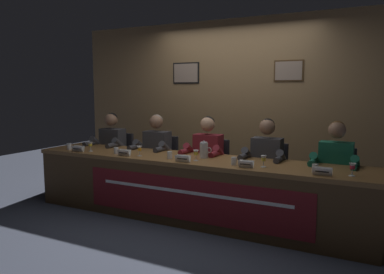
{
  "coord_description": "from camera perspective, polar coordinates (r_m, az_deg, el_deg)",
  "views": [
    {
      "loc": [
        2.05,
        -3.99,
        1.56
      ],
      "look_at": [
        0.0,
        0.0,
        1.0
      ],
      "focal_mm": 35.39,
      "sensor_mm": 36.0,
      "label": 1
    }
  ],
  "objects": [
    {
      "name": "conference_table",
      "position": [
        4.5,
        -0.65,
        -6.2
      ],
      "size": [
        4.25,
        0.79,
        0.75
      ],
      "color": "brown",
      "rests_on": "ground_plane"
    },
    {
      "name": "ground_plane",
      "position": [
        4.75,
        0.0,
        -12.02
      ],
      "size": [
        12.0,
        12.0,
        0.0
      ],
      "primitive_type": "plane",
      "color": "#383D4C"
    },
    {
      "name": "juice_glass_far_left",
      "position": [
        5.19,
        -15.06,
        -1.15
      ],
      "size": [
        0.06,
        0.06,
        0.12
      ],
      "color": "white",
      "rests_on": "conference_table"
    },
    {
      "name": "juice_glass_center",
      "position": [
        4.35,
        0.6,
        -2.47
      ],
      "size": [
        0.06,
        0.06,
        0.12
      ],
      "color": "white",
      "rests_on": "conference_table"
    },
    {
      "name": "water_cup_left",
      "position": [
        4.91,
        -11.35,
        -2.07
      ],
      "size": [
        0.06,
        0.06,
        0.08
      ],
      "color": "silver",
      "rests_on": "conference_table"
    },
    {
      "name": "chair_far_right",
      "position": [
        4.73,
        20.83,
        -7.15
      ],
      "size": [
        0.44,
        0.45,
        0.89
      ],
      "color": "black",
      "rests_on": "ground_plane"
    },
    {
      "name": "water_cup_right",
      "position": [
        4.14,
        6.32,
        -3.68
      ],
      "size": [
        0.06,
        0.06,
        0.08
      ],
      "color": "silver",
      "rests_on": "conference_table"
    },
    {
      "name": "panelist_far_left",
      "position": [
        5.74,
        -12.37,
        -1.56
      ],
      "size": [
        0.51,
        0.48,
        1.22
      ],
      "color": "black",
      "rests_on": "ground_plane"
    },
    {
      "name": "nameplate_right",
      "position": [
        4.0,
        8.13,
        -4.06
      ],
      "size": [
        0.16,
        0.06,
        0.08
      ],
      "color": "white",
      "rests_on": "conference_table"
    },
    {
      "name": "chair_right",
      "position": [
        4.87,
        11.52,
        -6.41
      ],
      "size": [
        0.44,
        0.45,
        0.89
      ],
      "color": "black",
      "rests_on": "ground_plane"
    },
    {
      "name": "water_cup_far_right",
      "position": [
        3.93,
        18.06,
        -4.57
      ],
      "size": [
        0.06,
        0.06,
        0.08
      ],
      "color": "silver",
      "rests_on": "conference_table"
    },
    {
      "name": "panelist_center",
      "position": [
        4.9,
        2.04,
        -2.88
      ],
      "size": [
        0.51,
        0.48,
        1.22
      ],
      "color": "black",
      "rests_on": "ground_plane"
    },
    {
      "name": "water_cup_center",
      "position": [
        4.49,
        -3.39,
        -2.79
      ],
      "size": [
        0.06,
        0.06,
        0.08
      ],
      "color": "silver",
      "rests_on": "conference_table"
    },
    {
      "name": "juice_glass_left",
      "position": [
        4.7,
        -7.91,
        -1.82
      ],
      "size": [
        0.06,
        0.06,
        0.12
      ],
      "color": "white",
      "rests_on": "conference_table"
    },
    {
      "name": "chair_center",
      "position": [
        5.13,
        2.97,
        -5.57
      ],
      "size": [
        0.44,
        0.45,
        0.89
      ],
      "color": "black",
      "rests_on": "ground_plane"
    },
    {
      "name": "chair_far_left",
      "position": [
        5.94,
        -11.07,
        -3.93
      ],
      "size": [
        0.44,
        0.45,
        0.89
      ],
      "color": "black",
      "rests_on": "ground_plane"
    },
    {
      "name": "nameplate_center",
      "position": [
        4.27,
        -1.4,
        -3.27
      ],
      "size": [
        0.18,
        0.06,
        0.08
      ],
      "color": "white",
      "rests_on": "conference_table"
    },
    {
      "name": "panelist_far_right",
      "position": [
        4.48,
        20.7,
        -4.32
      ],
      "size": [
        0.51,
        0.48,
        1.22
      ],
      "color": "black",
      "rests_on": "ground_plane"
    },
    {
      "name": "panelist_left",
      "position": [
        5.28,
        -5.74,
        -2.18
      ],
      "size": [
        0.51,
        0.48,
        1.22
      ],
      "color": "black",
      "rests_on": "ground_plane"
    },
    {
      "name": "nameplate_left",
      "position": [
        4.74,
        -10.21,
        -2.34
      ],
      "size": [
        0.18,
        0.06,
        0.08
      ],
      "color": "white",
      "rests_on": "conference_table"
    },
    {
      "name": "wall_back_panelled",
      "position": [
        5.8,
        6.51,
        4.58
      ],
      "size": [
        5.45,
        0.14,
        2.6
      ],
      "color": "#937047",
      "rests_on": "ground_plane"
    },
    {
      "name": "juice_glass_far_right",
      "position": [
        3.89,
        23.02,
        -4.19
      ],
      "size": [
        0.06,
        0.06,
        0.12
      ],
      "color": "white",
      "rests_on": "conference_table"
    },
    {
      "name": "water_pitcher_central",
      "position": [
        4.53,
        1.82,
        -1.97
      ],
      "size": [
        0.15,
        0.1,
        0.21
      ],
      "color": "silver",
      "rests_on": "conference_table"
    },
    {
      "name": "juice_glass_right",
      "position": [
        4.06,
        10.74,
        -3.29
      ],
      "size": [
        0.06,
        0.06,
        0.12
      ],
      "color": "white",
      "rests_on": "conference_table"
    },
    {
      "name": "panelist_right",
      "position": [
        4.63,
        10.93,
        -3.62
      ],
      "size": [
        0.51,
        0.48,
        1.22
      ],
      "color": "black",
      "rests_on": "ground_plane"
    },
    {
      "name": "nameplate_far_left",
      "position": [
        5.21,
        -16.81,
        -1.69
      ],
      "size": [
        0.19,
        0.06,
        0.08
      ],
      "color": "white",
      "rests_on": "conference_table"
    },
    {
      "name": "water_cup_far_left",
      "position": [
        5.43,
        -18.04,
        -1.4
      ],
      "size": [
        0.06,
        0.06,
        0.08
      ],
      "color": "silver",
      "rests_on": "conference_table"
    },
    {
      "name": "chair_left",
      "position": [
        5.5,
        -4.58,
        -4.73
      ],
      "size": [
        0.44,
        0.45,
        0.89
      ],
      "color": "black",
      "rests_on": "ground_plane"
    },
    {
      "name": "nameplate_far_right",
      "position": [
        3.82,
        19.05,
        -4.92
      ],
      "size": [
        0.18,
        0.06,
        0.08
      ],
      "color": "white",
      "rests_on": "conference_table"
    }
  ]
}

